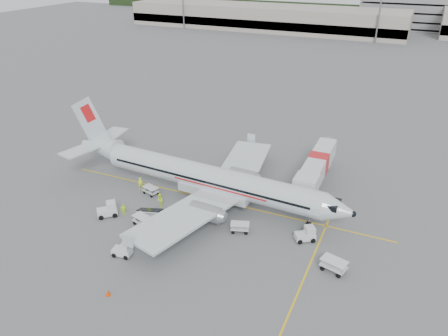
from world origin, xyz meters
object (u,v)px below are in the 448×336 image
Objects in this scene: jet_bridge at (317,170)px; tug_mid at (122,249)px; tug_fore at (305,234)px; aircraft at (210,162)px; tug_aft at (107,209)px; belt_loader at (151,211)px.

jet_bridge is 28.14m from tug_mid.
tug_fore is at bearing 24.26° from tug_mid.
aircraft is at bearing 68.53° from tug_mid.
jet_bridge is (11.50, 9.68, -3.15)m from aircraft.
tug_mid is at bearing -83.82° from tug_aft.
belt_loader is (-15.79, -16.92, -0.89)m from jet_bridge.
aircraft is 13.65m from tug_aft.
aircraft reaches higher than tug_aft.
tug_fore is 1.09× the size of tug_mid.
jet_bridge is at bearing 62.42° from belt_loader.
aircraft is 15.36m from jet_bridge.
tug_fore is (1.90, -13.26, -1.37)m from jet_bridge.
tug_aft is (-6.23, 5.58, 0.14)m from tug_mid.
jet_bridge is 7.14× the size of tug_aft.
tug_aft is (-21.18, -18.21, -1.31)m from jet_bridge.
jet_bridge is 7.69× the size of tug_fore.
tug_fore is 23.61m from tug_aft.
tug_mid is (-14.95, -23.79, -1.44)m from jet_bridge.
aircraft is 14.60m from tug_fore.
belt_loader is 6.95m from tug_mid.
aircraft is 15.23m from tug_mid.
tug_fore is at bearing -82.48° from jet_bridge.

